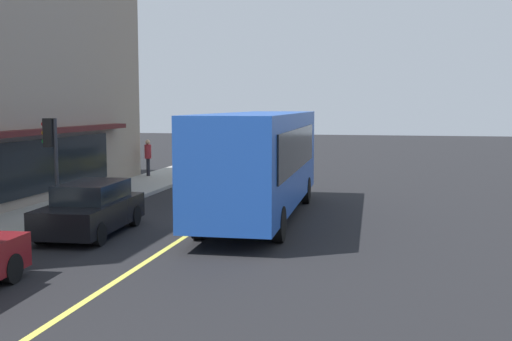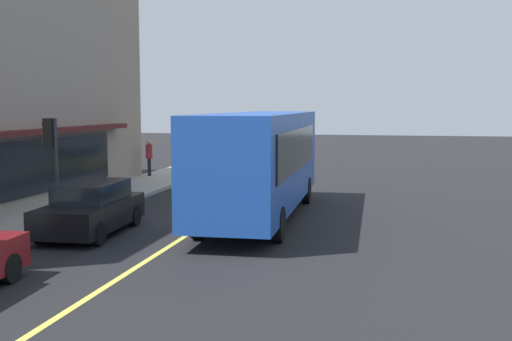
% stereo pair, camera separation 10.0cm
% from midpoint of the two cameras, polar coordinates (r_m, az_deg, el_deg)
% --- Properties ---
extents(ground, '(120.00, 120.00, 0.00)m').
position_cam_midpoint_polar(ground, '(20.93, -3.84, -4.42)').
color(ground, black).
extents(sidewalk, '(80.00, 2.97, 0.15)m').
position_cam_midpoint_polar(sidewalk, '(23.03, -17.11, -3.53)').
color(sidewalk, '#9E9B93').
rests_on(sidewalk, ground).
extents(lane_centre_stripe, '(36.00, 0.16, 0.01)m').
position_cam_midpoint_polar(lane_centre_stripe, '(20.93, -3.84, -4.41)').
color(lane_centre_stripe, '#D8D14C').
rests_on(lane_centre_stripe, ground).
extents(bus, '(11.19, 2.81, 3.50)m').
position_cam_midpoint_polar(bus, '(20.82, 0.59, 1.06)').
color(bus, '#1E4CAD').
rests_on(bus, ground).
extents(traffic_light, '(0.30, 0.52, 3.20)m').
position_cam_midpoint_polar(traffic_light, '(20.75, -17.91, 2.27)').
color(traffic_light, '#2D2D33').
rests_on(traffic_light, sidewalk).
extents(car_black, '(4.40, 2.06, 1.52)m').
position_cam_midpoint_polar(car_black, '(19.02, -14.56, -3.38)').
color(car_black, black).
rests_on(car_black, ground).
extents(car_yellow, '(4.37, 2.01, 1.52)m').
position_cam_midpoint_polar(car_yellow, '(32.65, -2.89, 0.64)').
color(car_yellow, yellow).
rests_on(car_yellow, ground).
extents(pedestrian_near_storefront, '(0.34, 0.34, 1.85)m').
position_cam_midpoint_polar(pedestrian_near_storefront, '(32.58, -9.56, 1.49)').
color(pedestrian_near_storefront, black).
rests_on(pedestrian_near_storefront, sidewalk).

